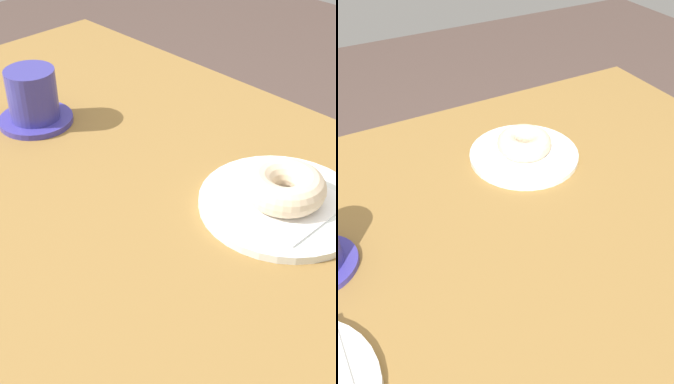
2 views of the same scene
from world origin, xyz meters
The scene contains 4 objects.
table centered at (0.00, 0.00, 0.65)m, with size 1.22×0.81×0.74m.
plate_sugar_ring centered at (0.15, 0.15, 0.75)m, with size 0.22×0.22×0.01m, color white.
napkin_sugar_ring centered at (0.15, 0.15, 0.76)m, with size 0.13×0.13×0.00m, color white.
donut_sugar_ring centered at (0.15, 0.15, 0.78)m, with size 0.11×0.11×0.04m, color beige.
Camera 2 is at (-0.23, -0.47, 1.24)m, focal length 40.20 mm.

